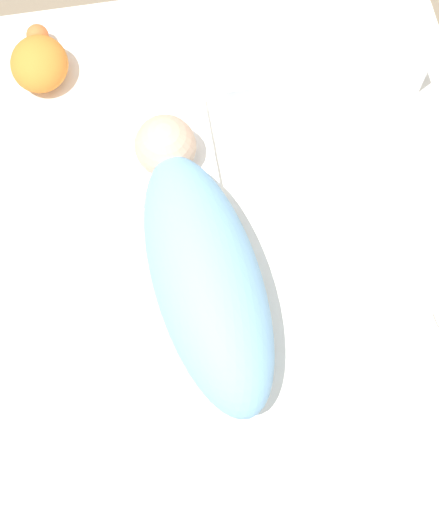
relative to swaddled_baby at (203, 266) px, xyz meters
The scene contains 6 objects.
ground_plane 0.27m from the swaddled_baby, 40.45° to the right, with size 12.00×12.00×0.00m, color #7A6B56.
bed_mattress 0.19m from the swaddled_baby, 40.45° to the right, with size 1.13×1.00×0.17m.
burp_cloth 0.27m from the swaddled_baby, ahead, with size 0.20×0.18×0.02m.
swaddled_baby is the anchor object (origin of this frame).
pillow 0.57m from the swaddled_baby, 30.35° to the right, with size 0.34×0.38×0.10m.
turtle_plush 0.54m from the swaddled_baby, 26.99° to the left, with size 0.16×0.11×0.08m.
Camera 1 is at (-0.47, 0.10, 1.37)m, focal length 50.00 mm.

